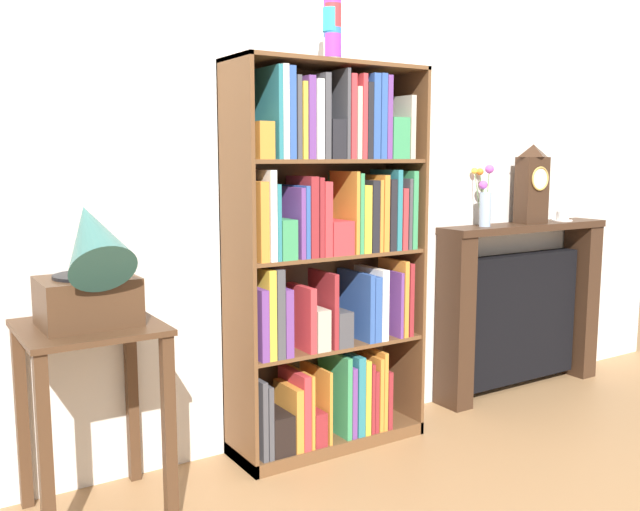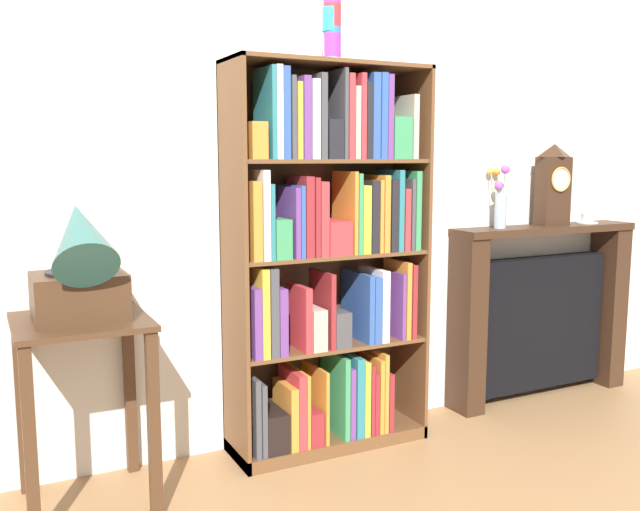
# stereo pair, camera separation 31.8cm
# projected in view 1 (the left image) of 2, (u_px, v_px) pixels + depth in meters

# --- Properties ---
(ground_plane) EXTENTS (8.17, 6.40, 0.02)m
(ground_plane) POSITION_uv_depth(u_px,v_px,m) (341.00, 454.00, 3.23)
(ground_plane) COLOR #997047
(wall_back) EXTENTS (5.17, 0.08, 2.60)m
(wall_back) POSITION_uv_depth(u_px,v_px,m) (329.00, 171.00, 3.40)
(wall_back) COLOR silver
(wall_back) RESTS_ON ground
(bookshelf) EXTENTS (0.94, 0.32, 1.78)m
(bookshelf) POSITION_uv_depth(u_px,v_px,m) (327.00, 264.00, 3.19)
(bookshelf) COLOR brown
(bookshelf) RESTS_ON ground
(cup_stack) EXTENTS (0.08, 0.08, 0.26)m
(cup_stack) POSITION_uv_depth(u_px,v_px,m) (332.00, 31.00, 3.03)
(cup_stack) COLOR white
(cup_stack) RESTS_ON bookshelf
(side_table_left) EXTENTS (0.50, 0.51, 0.75)m
(side_table_left) POSITION_uv_depth(u_px,v_px,m) (91.00, 377.00, 2.59)
(side_table_left) COLOR #472D1C
(side_table_left) RESTS_ON ground
(gramophone) EXTENTS (0.34, 0.45, 0.52)m
(gramophone) POSITION_uv_depth(u_px,v_px,m) (90.00, 270.00, 2.48)
(gramophone) COLOR #472D1C
(gramophone) RESTS_ON side_table_left
(fireplace_mantel) EXTENTS (1.18, 0.22, 0.99)m
(fireplace_mantel) POSITION_uv_depth(u_px,v_px,m) (519.00, 308.00, 4.07)
(fireplace_mantel) COLOR #382316
(fireplace_mantel) RESTS_ON ground
(mantel_clock) EXTENTS (0.18, 0.11, 0.45)m
(mantel_clock) POSITION_uv_depth(u_px,v_px,m) (532.00, 184.00, 3.97)
(mantel_clock) COLOR #382316
(mantel_clock) RESTS_ON fireplace_mantel
(flower_vase) EXTENTS (0.09, 0.13, 0.34)m
(flower_vase) POSITION_uv_depth(u_px,v_px,m) (485.00, 199.00, 3.80)
(flower_vase) COLOR #99B2D1
(flower_vase) RESTS_ON fireplace_mantel
(teacup_with_saucer) EXTENTS (0.12, 0.12, 0.06)m
(teacup_with_saucer) POSITION_uv_depth(u_px,v_px,m) (562.00, 217.00, 4.15)
(teacup_with_saucer) COLOR white
(teacup_with_saucer) RESTS_ON fireplace_mantel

